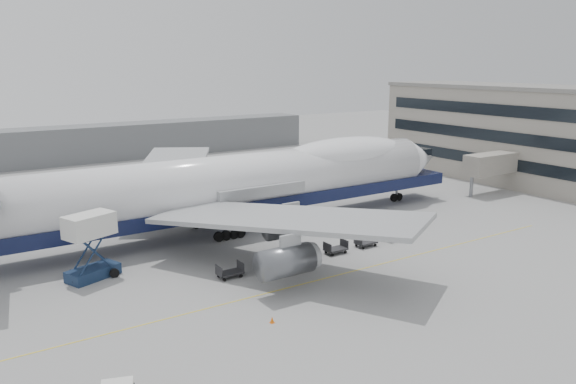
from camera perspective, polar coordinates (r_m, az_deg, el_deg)
ground at (r=56.80m, az=0.98°, el=-6.67°), size 260.00×260.00×0.00m
apron_line at (r=52.26m, az=4.71°, el=-8.50°), size 60.00×0.15×0.01m
hangar at (r=117.06m, az=-23.01°, el=4.30°), size 110.00×8.00×7.00m
airliner at (r=65.49m, az=-4.42°, el=1.07°), size 67.00×55.30×19.98m
catering_truck at (r=53.54m, az=-19.42°, el=-4.81°), size 5.10×4.27×6.01m
traffic_cone at (r=43.32m, az=-1.63°, el=-12.85°), size 0.34×0.34×0.51m
dolly_0 at (r=51.85m, az=-5.93°, el=-8.08°), size 2.30×1.35×1.30m
dolly_1 at (r=53.69m, az=-2.05°, el=-7.27°), size 2.30×1.35×1.30m
dolly_2 at (r=55.76m, az=1.55°, el=-6.48°), size 2.30×1.35×1.30m
dolly_3 at (r=58.04m, az=4.87°, el=-5.73°), size 2.30×1.35×1.30m
dolly_4 at (r=60.51m, az=7.92°, el=-5.02°), size 2.30×1.35×1.30m
dolly_5 at (r=63.14m, az=10.72°, el=-4.36°), size 2.30×1.35×1.30m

